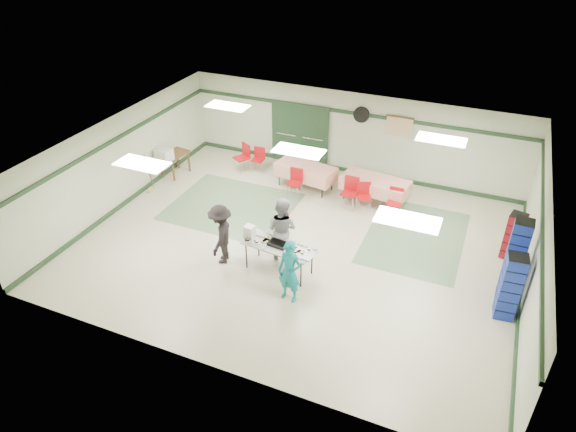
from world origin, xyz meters
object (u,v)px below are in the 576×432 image
at_px(volunteer_grey, 282,229).
at_px(crate_stack_red, 514,236).
at_px(dining_table_b, 306,171).
at_px(chair_a, 364,194).
at_px(volunteer_teal, 290,272).
at_px(volunteer_dark, 221,234).
at_px(chair_d, 296,179).
at_px(chair_b, 350,189).
at_px(printer_table, 174,156).
at_px(broom, 149,172).
at_px(office_printer, 164,155).
at_px(crate_stack_blue_b, 510,287).
at_px(chair_loose_b, 244,155).
at_px(crate_stack_blue_a, 514,260).
at_px(dining_table_a, 375,185).
at_px(chair_c, 395,199).
at_px(chair_loose_a, 259,157).
at_px(serving_table, 279,247).

bearing_deg(volunteer_grey, crate_stack_red, -151.69).
bearing_deg(dining_table_b, chair_a, -6.54).
bearing_deg(volunteer_teal, volunteer_dark, 168.41).
xyz_separation_m(dining_table_b, chair_d, (-0.10, -0.56, -0.03)).
relative_size(chair_b, printer_table, 0.94).
bearing_deg(printer_table, broom, -86.01).
height_order(volunteer_teal, broom, volunteer_teal).
distance_m(volunteer_teal, office_printer, 6.85).
height_order(dining_table_b, crate_stack_blue_b, crate_stack_blue_b).
relative_size(chair_loose_b, crate_stack_blue_a, 0.47).
distance_m(volunteer_grey, chair_loose_b, 4.99).
height_order(volunteer_dark, chair_b, volunteer_dark).
bearing_deg(volunteer_teal, broom, 159.35).
bearing_deg(office_printer, volunteer_dark, -32.38).
distance_m(chair_b, crate_stack_blue_b, 5.45).
distance_m(dining_table_a, office_printer, 6.57).
relative_size(volunteer_grey, broom, 1.37).
bearing_deg(chair_b, dining_table_b, 161.67).
bearing_deg(volunteer_teal, volunteer_grey, 125.95).
distance_m(volunteer_teal, chair_c, 4.64).
distance_m(chair_b, office_printer, 5.90).
bearing_deg(crate_stack_blue_b, volunteer_grey, 179.57).
bearing_deg(crate_stack_blue_b, chair_loose_a, 152.28).
relative_size(volunteer_dark, chair_c, 1.81).
relative_size(chair_b, crate_stack_red, 0.75).
height_order(volunteer_teal, chair_d, volunteer_teal).
bearing_deg(dining_table_b, office_printer, -153.02).
bearing_deg(volunteer_teal, office_printer, 153.64).
bearing_deg(dining_table_a, office_printer, -160.18).
distance_m(chair_b, printer_table, 5.84).
distance_m(chair_a, office_printer, 6.31).
xyz_separation_m(chair_a, crate_stack_blue_a, (4.05, -2.40, 0.49)).
height_order(chair_loose_b, crate_stack_blue_a, crate_stack_blue_a).
height_order(serving_table, chair_loose_b, chair_loose_b).
bearing_deg(volunteer_teal, chair_a, 89.97).
height_order(crate_stack_blue_a, printer_table, crate_stack_blue_a).
xyz_separation_m(volunteer_dark, crate_stack_blue_a, (6.60, 1.37, 0.22)).
relative_size(dining_table_b, chair_a, 2.30).
height_order(chair_loose_a, chair_loose_b, chair_loose_b).
relative_size(dining_table_b, crate_stack_red, 1.56).
bearing_deg(chair_d, office_printer, -170.35).
bearing_deg(volunteer_grey, chair_d, -68.84).
bearing_deg(chair_d, dining_table_a, 12.70).
xyz_separation_m(volunteer_teal, chair_d, (-1.67, 4.43, -0.23)).
bearing_deg(volunteer_dark, dining_table_a, 134.00).
relative_size(chair_b, office_printer, 2.01).
distance_m(dining_table_a, chair_c, 0.93).
bearing_deg(crate_stack_red, chair_d, 172.56).
bearing_deg(chair_loose_b, volunteer_grey, -21.74).
distance_m(serving_table, dining_table_b, 4.27).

